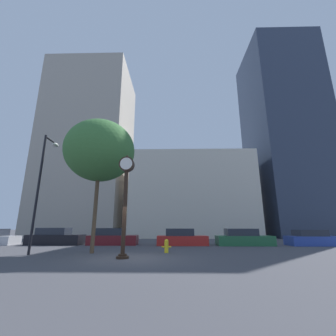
{
  "coord_description": "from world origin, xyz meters",
  "views": [
    {
      "loc": [
        2.17,
        -11.8,
        1.52
      ],
      "look_at": [
        1.65,
        10.8,
        7.42
      ],
      "focal_mm": 24.0,
      "sensor_mm": 36.0,
      "label": 1
    }
  ],
  "objects": [
    {
      "name": "car_black",
      "position": [
        -8.03,
        8.26,
        0.59
      ],
      "size": [
        4.57,
        1.8,
        1.41
      ],
      "rotation": [
        0.0,
        0.0,
        0.0
      ],
      "color": "black",
      "rests_on": "ground_plane"
    },
    {
      "name": "car_maroon",
      "position": [
        -3.05,
        8.26,
        0.58
      ],
      "size": [
        4.18,
        1.88,
        1.38
      ],
      "rotation": [
        0.0,
        0.0,
        0.02
      ],
      "color": "maroon",
      "rests_on": "ground_plane"
    },
    {
      "name": "building_glass_modern",
      "position": [
        20.93,
        24.0,
        16.42
      ],
      "size": [
        10.3,
        12.0,
        32.83
      ],
      "color": "#2D384C",
      "rests_on": "ground_plane"
    },
    {
      "name": "car_red",
      "position": [
        2.85,
        7.94,
        0.56
      ],
      "size": [
        4.24,
        1.79,
        1.35
      ],
      "rotation": [
        0.0,
        0.0,
        0.02
      ],
      "color": "red",
      "rests_on": "ground_plane"
    },
    {
      "name": "building_storefront_row",
      "position": [
        4.97,
        24.0,
        6.03
      ],
      "size": [
        17.76,
        12.0,
        12.06
      ],
      "color": "beige",
      "rests_on": "ground_plane"
    },
    {
      "name": "building_tall_tower",
      "position": [
        -12.02,
        24.0,
        14.22
      ],
      "size": [
        12.69,
        12.0,
        28.43
      ],
      "color": "#ADA393",
      "rests_on": "ground_plane"
    },
    {
      "name": "ground_plane",
      "position": [
        0.0,
        0.0,
        0.0
      ],
      "size": [
        200.0,
        200.0,
        0.0
      ],
      "primitive_type": "plane",
      "color": "#424247"
    },
    {
      "name": "car_blue",
      "position": [
        13.66,
        7.88,
        0.53
      ],
      "size": [
        4.05,
        1.84,
        1.25
      ],
      "rotation": [
        0.0,
        0.0,
        0.0
      ],
      "color": "#28429E",
      "rests_on": "ground_plane"
    },
    {
      "name": "street_lamp_left",
      "position": [
        -5.83,
        1.53,
        4.64
      ],
      "size": [
        0.36,
        1.57,
        7.09
      ],
      "color": "black",
      "rests_on": "ground_plane"
    },
    {
      "name": "fire_hydrant_near",
      "position": [
        1.75,
        2.38,
        0.4
      ],
      "size": [
        0.56,
        0.24,
        0.78
      ],
      "color": "yellow",
      "rests_on": "ground_plane"
    },
    {
      "name": "car_green",
      "position": [
        8.0,
        7.9,
        0.56
      ],
      "size": [
        4.55,
        1.89,
        1.34
      ],
      "rotation": [
        0.0,
        0.0,
        -0.01
      ],
      "color": "#236038",
      "rests_on": "ground_plane"
    },
    {
      "name": "bare_tree",
      "position": [
        -2.62,
        2.06,
        6.33
      ],
      "size": [
        4.49,
        4.49,
        8.37
      ],
      "color": "brown",
      "rests_on": "ground_plane"
    },
    {
      "name": "street_clock",
      "position": [
        -0.33,
        -0.15,
        3.26
      ],
      "size": [
        0.8,
        0.63,
        5.29
      ],
      "color": "black",
      "rests_on": "ground_plane"
    }
  ]
}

